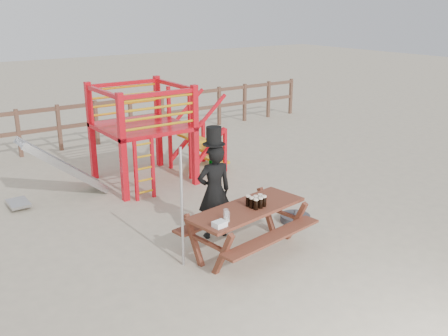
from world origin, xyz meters
TOP-DOWN VIEW (x-y plane):
  - ground at (0.00, 0.00)m, footprint 60.00×60.00m
  - back_fence at (0.00, 7.00)m, footprint 15.09×0.09m
  - playground_fort at (0.12, 3.58)m, footprint 4.71×1.84m
  - picnic_table at (0.03, -0.21)m, footprint 2.05×1.56m
  - man_with_hat at (-0.07, 0.52)m, footprint 0.63×0.47m
  - metal_pole at (-0.98, -0.02)m, footprint 0.04×0.04m
  - parasol_base at (1.40, 0.18)m, footprint 0.52×0.52m
  - paper_bag at (-0.69, -0.53)m, footprint 0.20×0.16m
  - stout_pints at (0.16, -0.27)m, footprint 0.26×0.25m
  - empty_glasses at (-0.49, -0.40)m, footprint 0.11×0.15m

SIDE VIEW (x-z plane):
  - ground at x=0.00m, z-range 0.00..0.00m
  - parasol_base at x=1.40m, z-range -0.05..0.17m
  - picnic_table at x=0.03m, z-range 0.10..0.82m
  - back_fence at x=0.00m, z-range 0.14..1.34m
  - paper_bag at x=-0.69m, z-range 0.73..0.81m
  - empty_glasses at x=-0.49m, z-range 0.72..0.87m
  - stout_pints at x=0.16m, z-range 0.73..0.90m
  - man_with_hat at x=-0.07m, z-range -0.10..1.75m
  - metal_pole at x=-0.98m, z-range 0.00..1.79m
  - playground_fort at x=0.12m, z-range 0.02..2.12m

